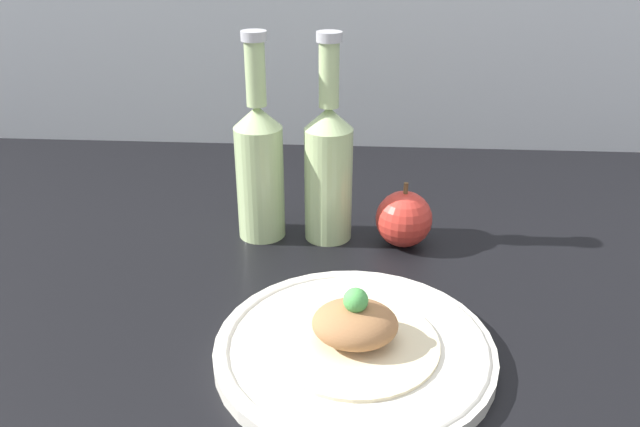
% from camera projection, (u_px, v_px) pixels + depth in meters
% --- Properties ---
extents(ground_plane, '(1.80, 1.10, 0.04)m').
position_uv_depth(ground_plane, '(292.00, 305.00, 0.76)').
color(ground_plane, black).
extents(plate, '(0.29, 0.29, 0.02)m').
position_uv_depth(plate, '(354.00, 348.00, 0.63)').
color(plate, silver).
rests_on(plate, ground_plane).
extents(plated_food, '(0.17, 0.17, 0.06)m').
position_uv_depth(plated_food, '(355.00, 328.00, 0.62)').
color(plated_food, beige).
rests_on(plated_food, plate).
extents(cider_bottle_left, '(0.06, 0.06, 0.28)m').
position_uv_depth(cider_bottle_left, '(260.00, 165.00, 0.84)').
color(cider_bottle_left, '#B7D18E').
rests_on(cider_bottle_left, ground_plane).
extents(cider_bottle_right, '(0.06, 0.06, 0.28)m').
position_uv_depth(cider_bottle_right, '(328.00, 167.00, 0.83)').
color(cider_bottle_right, '#B7D18E').
rests_on(cider_bottle_right, ground_plane).
extents(apple, '(0.08, 0.08, 0.09)m').
position_uv_depth(apple, '(404.00, 219.00, 0.84)').
color(apple, red).
rests_on(apple, ground_plane).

